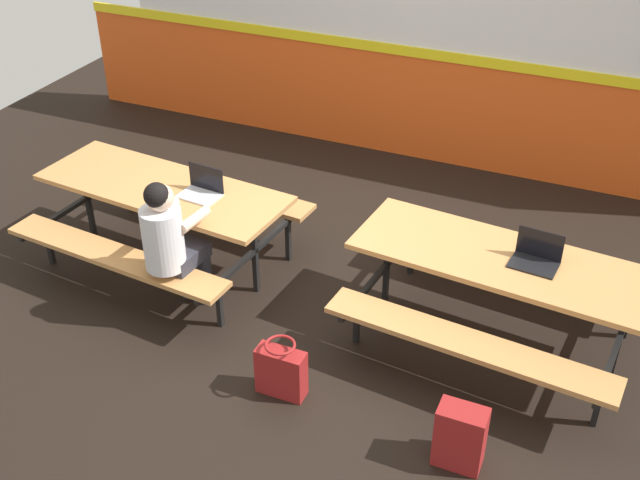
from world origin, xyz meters
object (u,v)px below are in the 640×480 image
at_px(picnic_table_right, 500,276).
at_px(student_nearer, 170,239).
at_px(laptop_dark, 536,257).
at_px(backpack_dark, 460,437).
at_px(picnic_table_left, 164,203).
at_px(laptop_silver, 202,189).
at_px(tote_bag_bright, 281,371).

relative_size(picnic_table_right, student_nearer, 1.79).
distance_m(laptop_dark, backpack_dark, 1.39).
relative_size(picnic_table_left, laptop_silver, 6.37).
xyz_separation_m(laptop_silver, backpack_dark, (2.46, -1.17, -0.57)).
bearing_deg(backpack_dark, laptop_dark, 83.74).
bearing_deg(student_nearer, tote_bag_bright, -22.28).
height_order(picnic_table_right, laptop_dark, laptop_dark).
height_order(picnic_table_left, picnic_table_right, same).
relative_size(picnic_table_left, student_nearer, 1.79).
xyz_separation_m(picnic_table_right, tote_bag_bright, (-1.19, -1.13, -0.39)).
relative_size(backpack_dark, tote_bag_bright, 1.02).
bearing_deg(picnic_table_right, picnic_table_left, -178.44).
height_order(student_nearer, laptop_silver, student_nearer).
bearing_deg(picnic_table_right, student_nearer, -163.55).
xyz_separation_m(student_nearer, laptop_silver, (-0.09, 0.60, 0.08)).
bearing_deg(backpack_dark, picnic_table_left, 157.59).
xyz_separation_m(picnic_table_left, student_nearer, (0.46, -0.60, 0.13)).
bearing_deg(laptop_silver, picnic_table_left, -179.50).
bearing_deg(picnic_table_right, backpack_dark, -86.28).
xyz_separation_m(laptop_silver, tote_bag_bright, (1.19, -1.06, -0.59)).
distance_m(picnic_table_left, laptop_dark, 2.98).
height_order(picnic_table_right, tote_bag_bright, picnic_table_right).
bearing_deg(laptop_dark, backpack_dark, -96.26).
relative_size(laptop_silver, laptop_dark, 1.00).
bearing_deg(laptop_dark, picnic_table_left, -178.21).
relative_size(picnic_table_left, picnic_table_right, 1.00).
bearing_deg(tote_bag_bright, picnic_table_left, 146.01).
height_order(laptop_silver, tote_bag_bright, laptop_silver).
relative_size(student_nearer, laptop_dark, 3.56).
bearing_deg(tote_bag_bright, picnic_table_right, 43.50).
relative_size(picnic_table_right, laptop_silver, 6.37).
xyz_separation_m(laptop_dark, tote_bag_bright, (-1.41, -1.15, -0.59)).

